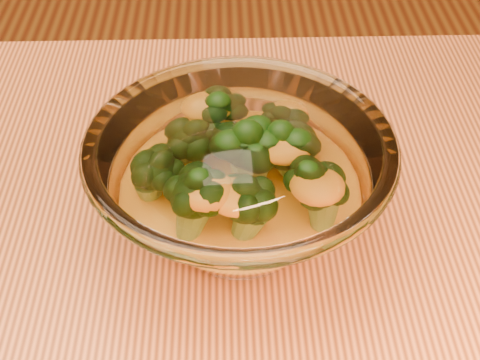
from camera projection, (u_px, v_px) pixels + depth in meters
name	position (u px, v px, depth m)	size (l,w,h in m)	color
glass_bowl	(240.00, 185.00, 0.45)	(0.21, 0.21, 0.09)	white
cheese_sauce	(240.00, 205.00, 0.47)	(0.12, 0.12, 0.03)	#FFA015
broccoli_heap	(242.00, 164.00, 0.45)	(0.13, 0.14, 0.06)	black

